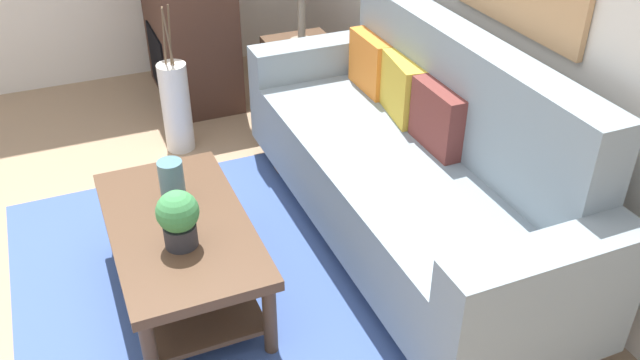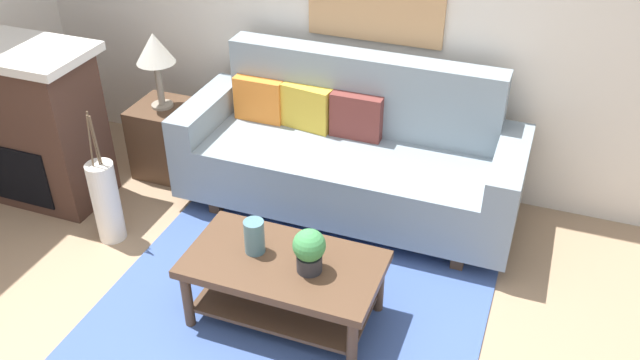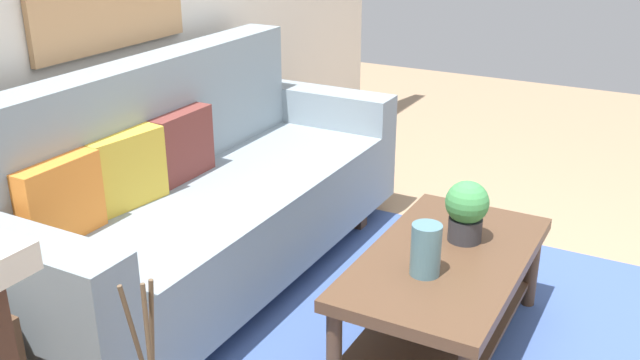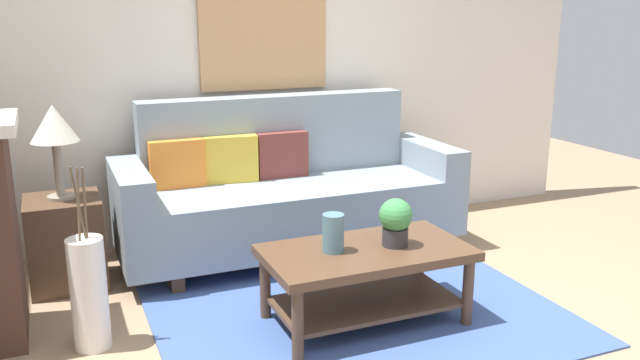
# 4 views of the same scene
# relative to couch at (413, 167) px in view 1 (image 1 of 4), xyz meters

# --- Properties ---
(ground_plane) EXTENTS (9.43, 9.43, 0.00)m
(ground_plane) POSITION_rel_couch_xyz_m (0.02, -1.61, -0.43)
(ground_plane) COLOR #9E7F60
(area_rug) EXTENTS (2.22, 1.73, 0.01)m
(area_rug) POSITION_rel_couch_xyz_m (0.02, -1.11, -0.43)
(area_rug) COLOR #3D5693
(area_rug) RESTS_ON ground_plane
(couch) EXTENTS (2.33, 0.84, 1.08)m
(couch) POSITION_rel_couch_xyz_m (0.00, 0.00, 0.00)
(couch) COLOR gray
(couch) RESTS_ON ground_plane
(throw_pillow_orange) EXTENTS (0.36, 0.12, 0.32)m
(throw_pillow_orange) POSITION_rel_couch_xyz_m (-0.73, 0.12, 0.25)
(throw_pillow_orange) COLOR orange
(throw_pillow_orange) RESTS_ON couch
(throw_pillow_mustard) EXTENTS (0.37, 0.17, 0.32)m
(throw_pillow_mustard) POSITION_rel_couch_xyz_m (-0.37, 0.12, 0.25)
(throw_pillow_mustard) COLOR gold
(throw_pillow_mustard) RESTS_ON couch
(throw_pillow_maroon) EXTENTS (0.36, 0.12, 0.32)m
(throw_pillow_maroon) POSITION_rel_couch_xyz_m (0.00, 0.12, 0.25)
(throw_pillow_maroon) COLOR brown
(throw_pillow_maroon) RESTS_ON couch
(coffee_table) EXTENTS (1.10, 0.60, 0.43)m
(coffee_table) POSITION_rel_couch_xyz_m (0.01, -1.19, -0.12)
(coffee_table) COLOR #513826
(coffee_table) RESTS_ON ground_plane
(tabletop_vase) EXTENTS (0.11, 0.11, 0.21)m
(tabletop_vase) POSITION_rel_couch_xyz_m (-0.18, -1.17, 0.10)
(tabletop_vase) COLOR slate
(tabletop_vase) RESTS_ON coffee_table
(potted_plant_tabletop) EXTENTS (0.18, 0.18, 0.26)m
(potted_plant_tabletop) POSITION_rel_couch_xyz_m (0.17, -1.21, 0.14)
(potted_plant_tabletop) COLOR #2D2D33
(potted_plant_tabletop) RESTS_ON coffee_table
(side_table) EXTENTS (0.44, 0.44, 0.56)m
(side_table) POSITION_rel_couch_xyz_m (-1.47, -0.02, -0.15)
(side_table) COLOR #513826
(side_table) RESTS_ON ground_plane
(fireplace) EXTENTS (1.02, 0.58, 1.16)m
(fireplace) POSITION_rel_couch_xyz_m (-2.15, -0.61, 0.16)
(fireplace) COLOR #472D23
(fireplace) RESTS_ON ground_plane
(floor_vase) EXTENTS (0.18, 0.18, 0.58)m
(floor_vase) POSITION_rel_couch_xyz_m (-1.39, -0.90, -0.14)
(floor_vase) COLOR white
(floor_vase) RESTS_ON ground_plane
(floor_vase_branch_a) EXTENTS (0.02, 0.04, 0.36)m
(floor_vase_branch_a) POSITION_rel_couch_xyz_m (-1.37, -0.90, 0.33)
(floor_vase_branch_a) COLOR brown
(floor_vase_branch_a) RESTS_ON floor_vase
(floor_vase_branch_b) EXTENTS (0.05, 0.04, 0.36)m
(floor_vase_branch_b) POSITION_rel_couch_xyz_m (-1.40, -0.88, 0.33)
(floor_vase_branch_b) COLOR brown
(floor_vase_branch_b) RESTS_ON floor_vase
(floor_vase_branch_c) EXTENTS (0.03, 0.03, 0.36)m
(floor_vase_branch_c) POSITION_rel_couch_xyz_m (-1.40, -0.92, 0.33)
(floor_vase_branch_c) COLOR brown
(floor_vase_branch_c) RESTS_ON floor_vase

